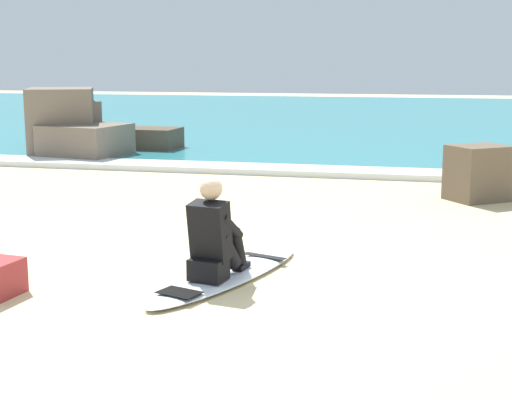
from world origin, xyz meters
name	(u,v)px	position (x,y,z in m)	size (l,w,h in m)	color
ground_plane	(235,270)	(0.00, 0.00, 0.00)	(80.00, 80.00, 0.00)	beige
sea	(378,117)	(0.00, 20.20, 0.05)	(80.00, 28.00, 0.10)	teal
breaking_foam	(325,171)	(0.00, 6.50, 0.06)	(80.00, 0.90, 0.11)	white
surfboard_main	(228,275)	(0.01, -0.31, 0.04)	(1.26, 2.43, 0.08)	silver
surfer_seated	(214,239)	(-0.07, -0.50, 0.44)	(0.46, 0.75, 0.95)	black
rock_outcrop_distant	(79,131)	(-5.73, 8.14, 0.52)	(3.85, 3.77, 1.48)	#756656
shoreline_rock	(479,173)	(2.58, 4.48, 0.41)	(0.64, 0.85, 0.82)	brown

